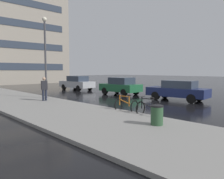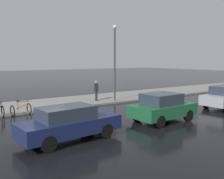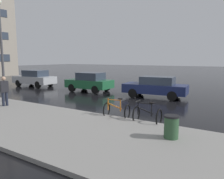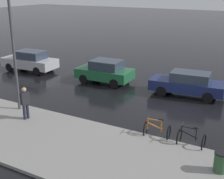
% 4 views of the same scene
% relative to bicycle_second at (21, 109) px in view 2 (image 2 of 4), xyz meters
% --- Properties ---
extents(ground_plane, '(140.00, 140.00, 0.00)m').
position_rel_bicycle_second_xyz_m(ground_plane, '(3.49, 0.39, -0.39)').
color(ground_plane, black).
extents(sidewalk_kerb, '(4.80, 60.00, 0.14)m').
position_rel_bicycle_second_xyz_m(sidewalk_kerb, '(-2.51, 10.39, -0.32)').
color(sidewalk_kerb, gray).
rests_on(sidewalk_kerb, ground).
extents(bicycle_second, '(0.83, 1.17, 0.96)m').
position_rel_bicycle_second_xyz_m(bicycle_second, '(0.00, 0.00, 0.00)').
color(bicycle_second, black).
rests_on(bicycle_second, ground).
extents(car_navy, '(2.08, 4.52, 1.49)m').
position_rel_bicycle_second_xyz_m(car_navy, '(6.11, 0.44, 0.37)').
color(car_navy, navy).
rests_on(car_navy, ground).
extents(car_green, '(2.06, 3.84, 1.58)m').
position_rel_bicycle_second_xyz_m(car_green, '(5.98, 6.15, 0.41)').
color(car_green, '#1E6038').
rests_on(car_green, ground).
extents(pedestrian, '(0.45, 0.34, 1.76)m').
position_rel_bicycle_second_xyz_m(pedestrian, '(-1.47, 6.29, 0.61)').
color(pedestrian, '#1E2333').
rests_on(pedestrian, ground).
extents(streetlamp, '(0.33, 0.33, 6.14)m').
position_rel_bicycle_second_xyz_m(streetlamp, '(-0.68, 7.54, 3.28)').
color(streetlamp, '#424247').
rests_on(streetlamp, ground).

